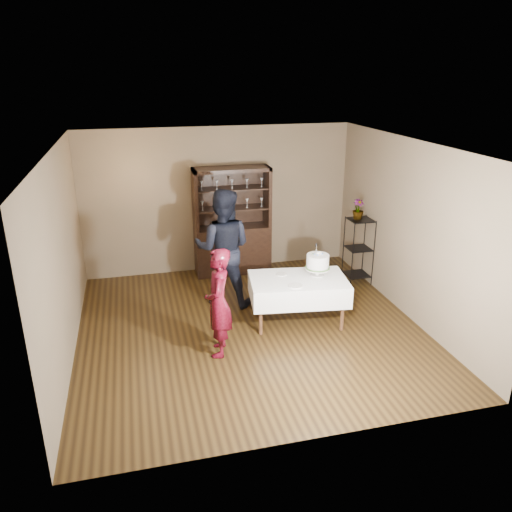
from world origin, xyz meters
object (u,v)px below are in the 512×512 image
object	(u,v)px
man	(223,248)
cake	(318,262)
cake_table	(298,289)
woman	(218,303)
potted_plant	(358,209)
plant_etagere	(358,248)
china_hutch	(232,238)

from	to	relation	value
man	cake	distance (m)	1.54
cake_table	cake	bearing A→B (deg)	10.03
woman	potted_plant	bearing A→B (deg)	134.96
man	cake	bearing A→B (deg)	165.64
cake_table	man	size ratio (longest dim) A/B	0.80
plant_etagere	woman	distance (m)	3.35
cake_table	potted_plant	bearing A→B (deg)	39.36
man	potted_plant	bearing A→B (deg)	-153.69
china_hutch	man	xyz separation A→B (m)	(-0.42, -1.33, 0.30)
cake_table	potted_plant	world-z (taller)	potted_plant
man	plant_etagere	bearing A→B (deg)	-154.64
woman	potted_plant	distance (m)	3.38
woman	cake	xyz separation A→B (m)	(1.63, 0.65, 0.17)
cake_table	china_hutch	bearing A→B (deg)	103.90
cake	man	bearing A→B (deg)	146.56
china_hutch	man	bearing A→B (deg)	-107.39
cake_table	potted_plant	distance (m)	2.08
china_hutch	woman	xyz separation A→B (m)	(-0.76, -2.82, 0.09)
china_hutch	plant_etagere	distance (m)	2.33
plant_etagere	cake_table	size ratio (longest dim) A/B	0.78
cake_table	man	bearing A→B (deg)	136.92
cake_table	cake	size ratio (longest dim) A/B	2.96
cake_table	cake	distance (m)	0.50
plant_etagere	potted_plant	xyz separation A→B (m)	(-0.05, 0.04, 0.71)
china_hutch	potted_plant	xyz separation A→B (m)	(2.03, -1.02, 0.70)
potted_plant	cake	bearing A→B (deg)	-135.13
man	cake	world-z (taller)	man
china_hutch	woman	world-z (taller)	china_hutch
cake	china_hutch	bearing A→B (deg)	111.79
plant_etagere	china_hutch	bearing A→B (deg)	153.17
woman	potted_plant	xyz separation A→B (m)	(2.80, 1.81, 0.61)
cake	plant_etagere	bearing A→B (deg)	42.87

